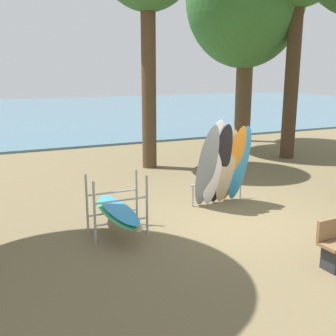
# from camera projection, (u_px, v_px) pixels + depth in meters

# --- Properties ---
(ground_plane) EXTENTS (80.00, 80.00, 0.00)m
(ground_plane) POSITION_uv_depth(u_px,v_px,m) (239.00, 217.00, 9.41)
(ground_plane) COLOR brown
(lake_water) EXTENTS (80.00, 36.00, 0.10)m
(lake_water) POSITION_uv_depth(u_px,v_px,m) (46.00, 111.00, 34.30)
(lake_water) COLOR #477084
(lake_water) RESTS_ON ground
(leaning_board_pile) EXTENTS (1.63, 0.83, 2.22)m
(leaning_board_pile) POSITION_uv_depth(u_px,v_px,m) (223.00, 165.00, 10.01)
(leaning_board_pile) COLOR gray
(leaning_board_pile) RESTS_ON ground
(board_storage_rack) EXTENTS (1.15, 2.12, 1.25)m
(board_storage_rack) POSITION_uv_depth(u_px,v_px,m) (117.00, 211.00, 8.38)
(board_storage_rack) COLOR #9EA0A5
(board_storage_rack) RESTS_ON ground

